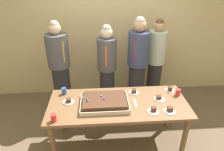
{
  "coord_description": "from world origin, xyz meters",
  "views": [
    {
      "loc": [
        -0.25,
        -2.27,
        2.39
      ],
      "look_at": [
        -0.08,
        0.15,
        1.1
      ],
      "focal_mm": 32.5,
      "sensor_mm": 36.0,
      "label": 1
    }
  ],
  "objects_px": {
    "plated_slice_far_right": "(68,101)",
    "person_green_shirt_behind": "(137,64)",
    "plated_slice_near_left": "(170,110)",
    "drink_cup_nearest": "(54,118)",
    "party_table": "(118,108)",
    "plated_slice_center_back": "(134,92)",
    "sheet_cake": "(104,102)",
    "person_far_right_suit": "(60,69)",
    "cake_server_utensil": "(135,103)",
    "drink_cup_far_end": "(178,92)",
    "plated_slice_center_front": "(170,89)",
    "plated_slice_near_right": "(159,98)",
    "person_striped_tie_right": "(107,69)",
    "plated_slice_far_left": "(153,111)",
    "drink_cup_middle": "(64,91)",
    "person_serving_front": "(156,61)"
  },
  "relations": [
    {
      "from": "plated_slice_far_left",
      "to": "plated_slice_center_front",
      "type": "height_order",
      "value": "same"
    },
    {
      "from": "drink_cup_nearest",
      "to": "drink_cup_far_end",
      "type": "relative_size",
      "value": 1.0
    },
    {
      "from": "sheet_cake",
      "to": "plated_slice_far_right",
      "type": "height_order",
      "value": "sheet_cake"
    },
    {
      "from": "plated_slice_near_left",
      "to": "plated_slice_far_left",
      "type": "distance_m",
      "value": 0.21
    },
    {
      "from": "party_table",
      "to": "plated_slice_near_right",
      "type": "bearing_deg",
      "value": 4.17
    },
    {
      "from": "cake_server_utensil",
      "to": "plated_slice_center_back",
      "type": "bearing_deg",
      "value": 85.42
    },
    {
      "from": "cake_server_utensil",
      "to": "plated_slice_near_left",
      "type": "bearing_deg",
      "value": -26.76
    },
    {
      "from": "drink_cup_nearest",
      "to": "cake_server_utensil",
      "type": "xyz_separation_m",
      "value": [
        1.04,
        0.29,
        -0.05
      ]
    },
    {
      "from": "plated_slice_far_left",
      "to": "drink_cup_far_end",
      "type": "relative_size",
      "value": 1.5
    },
    {
      "from": "plated_slice_center_back",
      "to": "drink_cup_far_end",
      "type": "relative_size",
      "value": 1.5
    },
    {
      "from": "drink_cup_nearest",
      "to": "cake_server_utensil",
      "type": "bearing_deg",
      "value": 15.39
    },
    {
      "from": "sheet_cake",
      "to": "drink_cup_nearest",
      "type": "height_order",
      "value": "sheet_cake"
    },
    {
      "from": "plated_slice_far_right",
      "to": "plated_slice_center_back",
      "type": "relative_size",
      "value": 1.0
    },
    {
      "from": "drink_cup_middle",
      "to": "cake_server_utensil",
      "type": "bearing_deg",
      "value": -17.06
    },
    {
      "from": "plated_slice_near_left",
      "to": "drink_cup_nearest",
      "type": "bearing_deg",
      "value": -176.83
    },
    {
      "from": "plated_slice_center_back",
      "to": "person_green_shirt_behind",
      "type": "bearing_deg",
      "value": 75.93
    },
    {
      "from": "plated_slice_near_right",
      "to": "person_far_right_suit",
      "type": "distance_m",
      "value": 1.72
    },
    {
      "from": "party_table",
      "to": "plated_slice_far_left",
      "type": "distance_m",
      "value": 0.5
    },
    {
      "from": "plated_slice_far_right",
      "to": "drink_cup_far_end",
      "type": "distance_m",
      "value": 1.56
    },
    {
      "from": "plated_slice_far_right",
      "to": "person_green_shirt_behind",
      "type": "bearing_deg",
      "value": 38.05
    },
    {
      "from": "plated_slice_near_right",
      "to": "drink_cup_middle",
      "type": "height_order",
      "value": "drink_cup_middle"
    },
    {
      "from": "party_table",
      "to": "plated_slice_center_back",
      "type": "bearing_deg",
      "value": 42.65
    },
    {
      "from": "sheet_cake",
      "to": "person_far_right_suit",
      "type": "height_order",
      "value": "person_far_right_suit"
    },
    {
      "from": "drink_cup_middle",
      "to": "person_serving_front",
      "type": "height_order",
      "value": "person_serving_front"
    },
    {
      "from": "party_table",
      "to": "drink_cup_nearest",
      "type": "relative_size",
      "value": 19.09
    },
    {
      "from": "plated_slice_center_front",
      "to": "drink_cup_far_end",
      "type": "distance_m",
      "value": 0.15
    },
    {
      "from": "plated_slice_near_right",
      "to": "plated_slice_center_back",
      "type": "bearing_deg",
      "value": 149.74
    },
    {
      "from": "party_table",
      "to": "drink_cup_nearest",
      "type": "distance_m",
      "value": 0.88
    },
    {
      "from": "person_serving_front",
      "to": "drink_cup_far_end",
      "type": "bearing_deg",
      "value": 44.09
    },
    {
      "from": "drink_cup_nearest",
      "to": "person_green_shirt_behind",
      "type": "height_order",
      "value": "person_green_shirt_behind"
    },
    {
      "from": "drink_cup_nearest",
      "to": "plated_slice_center_back",
      "type": "bearing_deg",
      "value": 27.24
    },
    {
      "from": "plated_slice_near_right",
      "to": "person_striped_tie_right",
      "type": "relative_size",
      "value": 0.09
    },
    {
      "from": "drink_cup_nearest",
      "to": "person_serving_front",
      "type": "relative_size",
      "value": 0.06
    },
    {
      "from": "cake_server_utensil",
      "to": "person_striped_tie_right",
      "type": "relative_size",
      "value": 0.12
    },
    {
      "from": "drink_cup_far_end",
      "to": "person_serving_front",
      "type": "distance_m",
      "value": 1.02
    },
    {
      "from": "plated_slice_center_front",
      "to": "plated_slice_far_left",
      "type": "bearing_deg",
      "value": -127.76
    },
    {
      "from": "plated_slice_far_right",
      "to": "drink_cup_nearest",
      "type": "relative_size",
      "value": 1.5
    },
    {
      "from": "plated_slice_near_right",
      "to": "person_serving_front",
      "type": "distance_m",
      "value": 1.13
    },
    {
      "from": "plated_slice_near_right",
      "to": "plated_slice_center_front",
      "type": "bearing_deg",
      "value": 43.53
    },
    {
      "from": "party_table",
      "to": "cake_server_utensil",
      "type": "bearing_deg",
      "value": -6.74
    },
    {
      "from": "drink_cup_far_end",
      "to": "person_green_shirt_behind",
      "type": "height_order",
      "value": "person_green_shirt_behind"
    },
    {
      "from": "plated_slice_center_front",
      "to": "cake_server_utensil",
      "type": "relative_size",
      "value": 0.75
    },
    {
      "from": "person_green_shirt_behind",
      "to": "person_far_right_suit",
      "type": "height_order",
      "value": "person_green_shirt_behind"
    },
    {
      "from": "plated_slice_near_left",
      "to": "plated_slice_far_right",
      "type": "distance_m",
      "value": 1.36
    },
    {
      "from": "sheet_cake",
      "to": "drink_cup_far_end",
      "type": "bearing_deg",
      "value": 8.44
    },
    {
      "from": "person_green_shirt_behind",
      "to": "person_striped_tie_right",
      "type": "distance_m",
      "value": 0.54
    },
    {
      "from": "plated_slice_near_right",
      "to": "plated_slice_far_left",
      "type": "bearing_deg",
      "value": -119.15
    },
    {
      "from": "plated_slice_near_left",
      "to": "plated_slice_near_right",
      "type": "relative_size",
      "value": 1.0
    },
    {
      "from": "plated_slice_far_left",
      "to": "drink_cup_far_end",
      "type": "bearing_deg",
      "value": 38.56
    },
    {
      "from": "plated_slice_far_left",
      "to": "plated_slice_center_front",
      "type": "xyz_separation_m",
      "value": [
        0.37,
        0.48,
        0.0
      ]
    }
  ]
}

